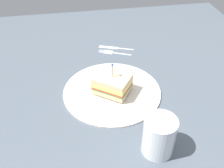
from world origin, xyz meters
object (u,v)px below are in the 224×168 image
(plate, at_px, (112,91))
(fork, at_px, (111,52))
(knife, at_px, (114,48))
(sandwich_half_center, at_px, (111,84))
(drink_glass, at_px, (159,138))

(plate, distance_m, fork, 0.21)
(fork, bearing_deg, plate, -9.25)
(plate, xyz_separation_m, knife, (-0.24, 0.05, -0.00))
(knife, bearing_deg, plate, -11.60)
(sandwich_half_center, xyz_separation_m, fork, (-0.22, 0.04, -0.03))
(drink_glass, relative_size, fork, 0.85)
(drink_glass, height_order, knife, drink_glass)
(sandwich_half_center, height_order, drink_glass, sandwich_half_center)
(plate, height_order, sandwich_half_center, sandwich_half_center)
(plate, xyz_separation_m, sandwich_half_center, (0.01, -0.00, 0.03))
(sandwich_half_center, relative_size, fork, 1.07)
(drink_glass, distance_m, fork, 0.43)
(sandwich_half_center, bearing_deg, plate, 155.49)
(sandwich_half_center, xyz_separation_m, drink_glass, (0.21, 0.07, 0.01))
(plate, height_order, knife, plate)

